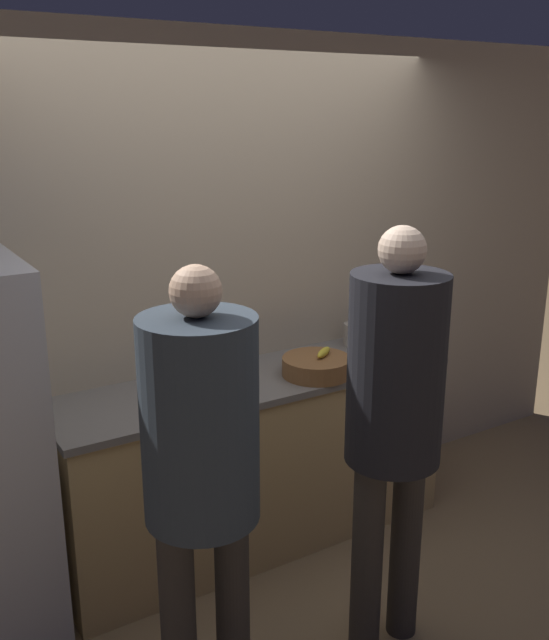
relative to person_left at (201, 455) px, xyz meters
name	(u,v)px	position (x,y,z in m)	size (l,w,h in m)	color
ground_plane	(289,570)	(0.72, 0.55, -1.08)	(14.00, 14.00, 0.00)	#8C704C
wall_back	(224,292)	(0.72, 1.19, 0.22)	(5.20, 0.06, 2.60)	#C6B293
counter	(254,459)	(0.72, 0.89, -0.61)	(2.09, 0.63, 0.92)	tan
person_left	(201,455)	(0.00, 0.00, 0.00)	(0.41, 0.41, 1.74)	#38332D
person_center	(394,404)	(0.81, -0.07, 0.03)	(0.38, 0.38, 1.81)	#38332D
fruit_bowl	(317,366)	(1.01, 0.74, -0.10)	(0.35, 0.35, 0.13)	brown
utensil_crock	(354,334)	(1.45, 1.01, -0.08)	(0.11, 0.11, 0.28)	#ADA393
bottle_dark	(219,363)	(0.58, 0.99, -0.08)	(0.07, 0.07, 0.17)	#333338
cup_black	(192,370)	(0.45, 1.03, -0.11)	(0.08, 0.08, 0.09)	#28282D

